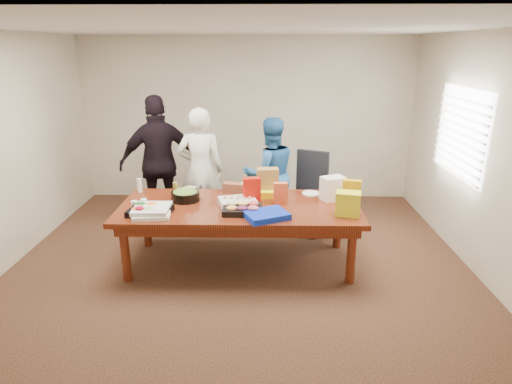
{
  "coord_description": "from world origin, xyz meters",
  "views": [
    {
      "loc": [
        0.28,
        -4.72,
        2.51
      ],
      "look_at": [
        0.19,
        0.1,
        0.88
      ],
      "focal_mm": 30.13,
      "sensor_mm": 36.0,
      "label": 1
    }
  ],
  "objects_px": {
    "office_chair": "(313,196)",
    "salad_bowl": "(185,196)",
    "conference_table": "(240,234)",
    "person_center": "(201,170)",
    "sheet_cake": "(237,202)",
    "person_right": "(270,174)"
  },
  "relations": [
    {
      "from": "person_right",
      "to": "sheet_cake",
      "type": "height_order",
      "value": "person_right"
    },
    {
      "from": "person_center",
      "to": "salad_bowl",
      "type": "distance_m",
      "value": 0.89
    },
    {
      "from": "person_right",
      "to": "office_chair",
      "type": "bearing_deg",
      "value": 146.25
    },
    {
      "from": "conference_table",
      "to": "person_right",
      "type": "xyz_separation_m",
      "value": [
        0.37,
        1.13,
        0.43
      ]
    },
    {
      "from": "conference_table",
      "to": "office_chair",
      "type": "bearing_deg",
      "value": 44.19
    },
    {
      "from": "office_chair",
      "to": "person_center",
      "type": "bearing_deg",
      "value": -159.63
    },
    {
      "from": "person_right",
      "to": "sheet_cake",
      "type": "xyz_separation_m",
      "value": [
        -0.39,
        -1.12,
        -0.02
      ]
    },
    {
      "from": "office_chair",
      "to": "salad_bowl",
      "type": "xyz_separation_m",
      "value": [
        -1.63,
        -0.79,
        0.26
      ]
    },
    {
      "from": "office_chair",
      "to": "salad_bowl",
      "type": "bearing_deg",
      "value": -130.41
    },
    {
      "from": "salad_bowl",
      "to": "office_chair",
      "type": "bearing_deg",
      "value": 25.72
    },
    {
      "from": "conference_table",
      "to": "person_right",
      "type": "height_order",
      "value": "person_right"
    },
    {
      "from": "office_chair",
      "to": "sheet_cake",
      "type": "height_order",
      "value": "office_chair"
    },
    {
      "from": "person_center",
      "to": "sheet_cake",
      "type": "relative_size",
      "value": 4.24
    },
    {
      "from": "person_right",
      "to": "salad_bowl",
      "type": "height_order",
      "value": "person_right"
    },
    {
      "from": "salad_bowl",
      "to": "person_center",
      "type": "bearing_deg",
      "value": 85.85
    },
    {
      "from": "office_chair",
      "to": "person_center",
      "type": "xyz_separation_m",
      "value": [
        -1.57,
        0.1,
        0.33
      ]
    },
    {
      "from": "sheet_cake",
      "to": "salad_bowl",
      "type": "relative_size",
      "value": 1.21
    },
    {
      "from": "office_chair",
      "to": "sheet_cake",
      "type": "distance_m",
      "value": 1.38
    },
    {
      "from": "conference_table",
      "to": "salad_bowl",
      "type": "xyz_separation_m",
      "value": [
        -0.66,
        0.16,
        0.43
      ]
    },
    {
      "from": "conference_table",
      "to": "sheet_cake",
      "type": "distance_m",
      "value": 0.41
    },
    {
      "from": "conference_table",
      "to": "person_center",
      "type": "bearing_deg",
      "value": 119.91
    },
    {
      "from": "office_chair",
      "to": "person_center",
      "type": "distance_m",
      "value": 1.61
    }
  ]
}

